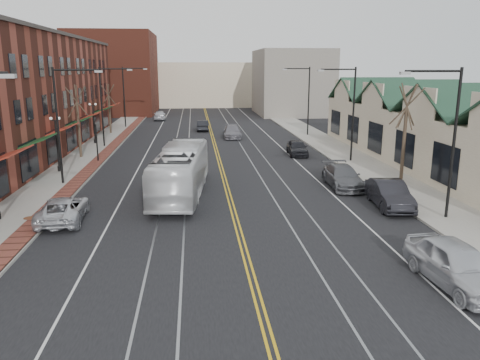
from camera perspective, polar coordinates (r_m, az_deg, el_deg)
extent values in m
plane|color=black|center=(19.18, 1.36, -11.56)|extent=(160.00, 160.00, 0.00)
cube|color=gray|center=(39.34, -19.99, 0.95)|extent=(4.00, 120.00, 0.15)
cube|color=gray|center=(40.63, 14.89, 1.70)|extent=(4.00, 120.00, 0.15)
cube|color=maroon|center=(47.40, -26.79, 8.99)|extent=(10.00, 50.00, 11.00)
cube|color=beige|center=(42.72, 22.66, 4.71)|extent=(8.00, 36.00, 4.60)
cube|color=maroon|center=(88.32, -15.00, 12.44)|extent=(14.00, 18.00, 14.00)
cube|color=beige|center=(102.31, -4.50, 11.56)|extent=(22.00, 14.00, 9.00)
cube|color=slate|center=(84.03, 6.30, 11.75)|extent=(12.00, 16.00, 11.00)
cube|color=#999999|center=(18.36, -26.42, 11.28)|extent=(0.50, 0.25, 0.15)
cylinder|color=black|center=(34.75, -21.32, 6.09)|extent=(0.16, 0.16, 8.00)
cylinder|color=black|center=(34.14, -19.40, 12.54)|extent=(3.00, 0.12, 0.12)
cube|color=#999999|center=(33.82, -16.86, 12.55)|extent=(0.50, 0.25, 0.15)
cylinder|color=black|center=(50.26, -16.51, 8.52)|extent=(0.16, 0.16, 8.00)
cylinder|color=black|center=(49.84, -15.07, 12.95)|extent=(3.00, 0.12, 0.12)
cube|color=#999999|center=(49.63, -13.31, 12.93)|extent=(0.50, 0.25, 0.15)
cylinder|color=black|center=(66.01, -13.95, 9.77)|extent=(0.16, 0.16, 8.00)
cylinder|color=black|center=(65.69, -12.82, 13.13)|extent=(3.00, 0.12, 0.12)
cube|color=#999999|center=(65.53, -11.48, 13.11)|extent=(0.50, 0.25, 0.15)
cylinder|color=black|center=(27.23, 24.60, 3.93)|extent=(0.16, 0.16, 8.00)
cylinder|color=black|center=(26.20, 22.53, 12.17)|extent=(3.00, 0.12, 0.12)
cube|color=#999999|center=(25.54, 19.47, 12.19)|extent=(0.50, 0.25, 0.15)
cylinder|color=black|center=(41.72, 13.63, 7.75)|extent=(0.16, 0.16, 8.00)
cylinder|color=black|center=(41.06, 11.90, 13.07)|extent=(3.00, 0.12, 0.12)
cube|color=#999999|center=(40.64, 9.83, 13.01)|extent=(0.50, 0.25, 0.15)
cylinder|color=black|center=(57.02, 8.36, 9.47)|extent=(0.16, 0.16, 8.00)
cylinder|color=black|center=(56.54, 6.98, 13.33)|extent=(3.00, 0.12, 0.12)
cube|color=#999999|center=(56.24, 5.45, 13.27)|extent=(0.50, 0.25, 0.15)
cylinder|color=black|center=(39.50, -21.15, 1.31)|extent=(0.28, 0.28, 0.40)
cylinder|color=black|center=(39.18, -21.37, 3.88)|extent=(0.14, 0.14, 4.00)
cube|color=black|center=(38.92, -21.63, 6.78)|extent=(0.60, 0.06, 0.06)
sphere|color=white|center=(38.99, -22.07, 6.97)|extent=(0.24, 0.24, 0.24)
sphere|color=white|center=(38.83, -21.22, 7.02)|extent=(0.24, 0.24, 0.24)
cylinder|color=black|center=(52.90, -17.22, 4.54)|extent=(0.28, 0.28, 0.40)
cylinder|color=black|center=(52.66, -17.36, 6.47)|extent=(0.14, 0.14, 4.00)
cube|color=black|center=(52.47, -17.52, 8.64)|extent=(0.60, 0.06, 0.06)
sphere|color=white|center=(52.52, -17.85, 8.78)|extent=(0.24, 0.24, 0.24)
sphere|color=white|center=(52.40, -17.20, 8.82)|extent=(0.24, 0.24, 0.24)
cylinder|color=#382B21|center=(44.79, -19.03, 5.77)|extent=(0.24, 0.24, 4.90)
cylinder|color=#382B21|center=(44.55, -19.29, 9.02)|extent=(0.58, 1.37, 2.90)
cylinder|color=#382B21|center=(44.55, -19.29, 9.02)|extent=(1.60, 0.66, 2.78)
cylinder|color=#382B21|center=(44.55, -19.29, 9.02)|extent=(0.53, 1.23, 2.96)
cylinder|color=#382B21|center=(44.55, -19.29, 9.02)|extent=(1.69, 1.03, 2.64)
cylinder|color=#382B21|center=(44.55, -19.29, 9.02)|extent=(1.78, 1.29, 2.48)
cylinder|color=#382B21|center=(60.39, -15.60, 7.70)|extent=(0.24, 0.24, 4.55)
cylinder|color=#382B21|center=(60.21, -15.75, 9.95)|extent=(0.55, 1.28, 2.69)
cylinder|color=#382B21|center=(60.21, -15.75, 9.95)|extent=(1.49, 0.62, 2.58)
cylinder|color=#382B21|center=(60.21, -15.75, 9.95)|extent=(0.50, 1.15, 2.75)
cylinder|color=#382B21|center=(60.21, -15.75, 9.95)|extent=(1.57, 0.97, 2.45)
cylinder|color=#382B21|center=(60.21, -15.75, 9.95)|extent=(1.66, 1.20, 2.30)
cylinder|color=#382B21|center=(34.90, 19.32, 4.00)|extent=(0.24, 0.24, 5.25)
cylinder|color=#382B21|center=(34.58, 19.68, 8.45)|extent=(0.61, 1.46, 3.10)
cylinder|color=#382B21|center=(34.58, 19.68, 8.45)|extent=(1.70, 0.70, 2.97)
cylinder|color=#382B21|center=(34.58, 19.68, 8.45)|extent=(0.56, 1.31, 3.17)
cylinder|color=#382B21|center=(34.58, 19.68, 8.45)|extent=(1.80, 1.10, 2.82)
cylinder|color=#382B21|center=(34.58, 19.68, 8.45)|extent=(1.90, 1.37, 2.65)
cylinder|color=#592D19|center=(27.97, -24.31, -4.24)|extent=(0.60, 0.60, 0.02)
cylinder|color=black|center=(42.56, -17.05, 4.38)|extent=(0.12, 0.12, 3.20)
imported|color=black|center=(42.34, -17.22, 6.72)|extent=(0.18, 0.15, 0.90)
imported|color=white|center=(30.55, -7.21, 1.08)|extent=(3.80, 11.50, 3.14)
imported|color=silver|center=(27.04, -20.76, -3.35)|extent=(2.53, 4.98, 1.35)
imported|color=silver|center=(19.84, 24.87, -9.29)|extent=(2.44, 5.20, 1.72)
imported|color=black|center=(29.10, 17.76, -1.67)|extent=(2.13, 5.00, 1.60)
imported|color=#58595E|center=(33.17, 12.41, 0.40)|extent=(2.25, 5.21, 1.49)
imported|color=black|center=(44.57, 6.98, 3.93)|extent=(1.97, 4.32, 1.44)
imported|color=black|center=(61.68, -4.54, 6.65)|extent=(1.62, 4.25, 1.38)
imported|color=slate|center=(55.27, -0.95, 5.90)|extent=(2.20, 4.99, 1.42)
imported|color=silver|center=(74.92, -9.75, 7.79)|extent=(2.01, 4.58, 1.53)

